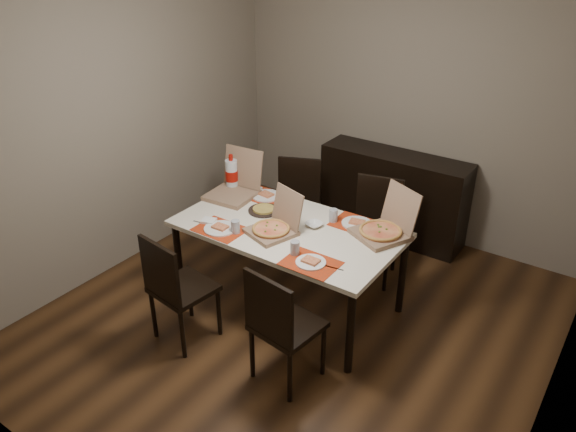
# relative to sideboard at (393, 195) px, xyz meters

# --- Properties ---
(ground) EXTENTS (3.80, 4.00, 0.02)m
(ground) POSITION_rel_sideboard_xyz_m (0.00, -1.78, -0.46)
(ground) COLOR #472B16
(ground) RESTS_ON ground
(room_walls) EXTENTS (3.84, 4.02, 2.62)m
(room_walls) POSITION_rel_sideboard_xyz_m (0.00, -1.35, 1.28)
(room_walls) COLOR gray
(room_walls) RESTS_ON ground
(sideboard) EXTENTS (1.50, 0.40, 0.90)m
(sideboard) POSITION_rel_sideboard_xyz_m (0.00, 0.00, 0.00)
(sideboard) COLOR black
(sideboard) RESTS_ON ground
(dining_table) EXTENTS (1.80, 1.00, 0.75)m
(dining_table) POSITION_rel_sideboard_xyz_m (-0.19, -1.61, 0.23)
(dining_table) COLOR #EEE2C8
(dining_table) RESTS_ON ground
(chair_near_left) EXTENTS (0.47, 0.47, 0.93)m
(chair_near_left) POSITION_rel_sideboard_xyz_m (-0.61, -2.49, 0.06)
(chair_near_left) COLOR black
(chair_near_left) RESTS_ON ground
(chair_near_right) EXTENTS (0.47, 0.47, 0.93)m
(chair_near_right) POSITION_rel_sideboard_xyz_m (0.29, -2.40, 0.06)
(chair_near_right) COLOR black
(chair_near_right) RESTS_ON ground
(chair_far_left) EXTENTS (0.55, 0.55, 0.93)m
(chair_far_left) POSITION_rel_sideboard_xyz_m (-0.64, -0.80, 0.06)
(chair_far_left) COLOR black
(chair_far_left) RESTS_ON ground
(chair_far_right) EXTENTS (0.51, 0.51, 0.93)m
(chair_far_right) POSITION_rel_sideboard_xyz_m (0.18, -0.76, 0.06)
(chair_far_right) COLOR black
(chair_far_right) RESTS_ON ground
(setting_near_left) EXTENTS (0.48, 0.30, 0.11)m
(setting_near_left) POSITION_rel_sideboard_xyz_m (-0.60, -1.94, 0.32)
(setting_near_left) COLOR #B62B0C
(setting_near_left) RESTS_ON dining_table
(setting_near_right) EXTENTS (0.44, 0.30, 0.11)m
(setting_near_right) POSITION_rel_sideboard_xyz_m (0.20, -1.95, 0.32)
(setting_near_right) COLOR #B62B0C
(setting_near_right) RESTS_ON dining_table
(setting_far_left) EXTENTS (0.47, 0.30, 0.11)m
(setting_far_left) POSITION_rel_sideboard_xyz_m (-0.64, -1.26, 0.32)
(setting_far_left) COLOR #B62B0C
(setting_far_left) RESTS_ON dining_table
(setting_far_right) EXTENTS (0.50, 0.30, 0.11)m
(setting_far_right) POSITION_rel_sideboard_xyz_m (0.20, -1.27, 0.32)
(setting_far_right) COLOR #B62B0C
(setting_far_right) RESTS_ON dining_table
(napkin_loose) EXTENTS (0.14, 0.13, 0.02)m
(napkin_loose) POSITION_rel_sideboard_xyz_m (-0.19, -1.68, 0.31)
(napkin_loose) COLOR white
(napkin_loose) RESTS_ON dining_table
(pizza_box_center) EXTENTS (0.43, 0.45, 0.33)m
(pizza_box_center) POSITION_rel_sideboard_xyz_m (-0.23, -1.75, 0.35)
(pizza_box_center) COLOR #83634B
(pizza_box_center) RESTS_ON dining_table
(pizza_box_right) EXTENTS (0.52, 0.53, 0.37)m
(pizza_box_right) POSITION_rel_sideboard_xyz_m (0.50, -1.29, 0.36)
(pizza_box_right) COLOR #83634B
(pizza_box_right) RESTS_ON dining_table
(pizza_box_left) EXTENTS (0.43, 0.47, 0.39)m
(pizza_box_left) POSITION_rel_sideboard_xyz_m (-0.93, -1.40, 0.36)
(pizza_box_left) COLOR #83634B
(pizza_box_left) RESTS_ON dining_table
(faina_plate) EXTENTS (0.27, 0.27, 0.03)m
(faina_plate) POSITION_rel_sideboard_xyz_m (-0.52, -1.49, 0.31)
(faina_plate) COLOR black
(faina_plate) RESTS_ON dining_table
(dip_bowl) EXTENTS (0.17, 0.17, 0.03)m
(dip_bowl) POSITION_rel_sideboard_xyz_m (-0.02, -1.48, 0.32)
(dip_bowl) COLOR white
(dip_bowl) RESTS_ON dining_table
(soda_bottle) EXTENTS (0.11, 0.11, 0.34)m
(soda_bottle) POSITION_rel_sideboard_xyz_m (-1.03, -1.30, 0.44)
(soda_bottle) COLOR silver
(soda_bottle) RESTS_ON dining_table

